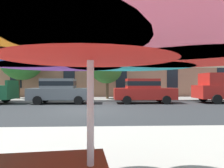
{
  "coord_description": "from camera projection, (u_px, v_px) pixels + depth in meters",
  "views": [
    {
      "loc": [
        0.82,
        -10.68,
        1.46
      ],
      "look_at": [
        1.4,
        3.2,
        1.4
      ],
      "focal_mm": 31.94,
      "sensor_mm": 36.0,
      "label": 1
    }
  ],
  "objects": [
    {
      "name": "sedan_gray",
      "position": [
        60.0,
        90.0,
        14.24
      ],
      "size": [
        4.4,
        1.98,
        1.78
      ],
      "color": "slate",
      "rests_on": "ground"
    },
    {
      "name": "street_tree_middle",
      "position": [
        106.0,
        67.0,
        17.11
      ],
      "size": [
        2.98,
        3.01,
        4.41
      ],
      "color": "brown",
      "rests_on": "ground"
    },
    {
      "name": "sedan_red",
      "position": [
        143.0,
        90.0,
        14.49
      ],
      "size": [
        4.4,
        1.98,
        1.78
      ],
      "color": "#B21E19",
      "rests_on": "ground"
    },
    {
      "name": "apartment_building",
      "position": [
        97.0,
        45.0,
        25.59
      ],
      "size": [
        41.05,
        12.08,
        12.8
      ],
      "color": "#A87056",
      "rests_on": "ground"
    },
    {
      "name": "patio_umbrella",
      "position": [
        90.0,
        28.0,
        1.67
      ],
      "size": [
        3.24,
        3.01,
        2.27
      ],
      "color": "silver",
      "rests_on": "ground"
    },
    {
      "name": "sidewalk_far",
      "position": [
        94.0,
        99.0,
        17.44
      ],
      "size": [
        56.0,
        3.6,
        0.12
      ],
      "primitive_type": "cube",
      "color": "gray",
      "rests_on": "ground"
    },
    {
      "name": "street_tree_left",
      "position": [
        21.0,
        55.0,
        17.33
      ],
      "size": [
        3.81,
        3.81,
        6.14
      ],
      "color": "#4C3823",
      "rests_on": "ground"
    },
    {
      "name": "ground_plane",
      "position": [
        88.0,
        110.0,
        10.64
      ],
      "size": [
        120.0,
        120.0,
        0.0
      ],
      "primitive_type": "plane",
      "color": "#2D3033"
    }
  ]
}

